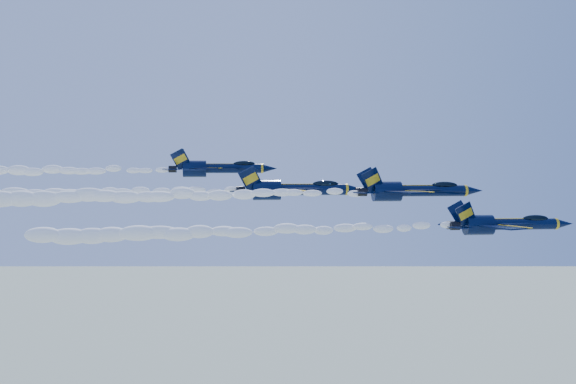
{
  "coord_description": "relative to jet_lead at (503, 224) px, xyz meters",
  "views": [
    {
      "loc": [
        -12.9,
        -79.93,
        155.87
      ],
      "look_at": [
        -3.81,
        2.22,
        152.57
      ],
      "focal_mm": 40.0,
      "sensor_mm": 36.0,
      "label": 1
    }
  ],
  "objects": [
    {
      "name": "smoke_trail_jet_third",
      "position": [
        -53.39,
        14.88,
        3.11
      ],
      "size": [
        46.26,
        2.22,
        2.0
      ],
      "primitive_type": "ellipsoid",
      "color": "white"
    },
    {
      "name": "jet_third",
      "position": [
        -22.81,
        14.88,
        3.58
      ],
      "size": [
        17.44,
        14.3,
        6.48
      ],
      "color": "black"
    },
    {
      "name": "jet_lead",
      "position": [
        0.0,
        0.0,
        0.0
      ],
      "size": [
        15.03,
        12.33,
        5.59
      ],
      "color": "black"
    },
    {
      "name": "smoke_trail_jet_lead",
      "position": [
        -29.55,
        0.0,
        -0.44
      ],
      "size": [
        46.26,
        1.92,
        1.72
      ],
      "primitive_type": "ellipsoid",
      "color": "white"
    },
    {
      "name": "smoke_trail_jet_second",
      "position": [
        -38.58,
        7.82,
        3.16
      ],
      "size": [
        46.26,
        2.09,
        1.88
      ],
      "primitive_type": "ellipsoid",
      "color": "white"
    },
    {
      "name": "smoke_trail_jet_fourth",
      "position": [
        -62.83,
        23.5,
        5.95
      ],
      "size": [
        46.26,
        2.01,
        1.81
      ],
      "primitive_type": "ellipsoid",
      "color": "white"
    },
    {
      "name": "jet_fourth",
      "position": [
        -32.97,
        23.5,
        6.4
      ],
      "size": [
        15.74,
        12.91,
        5.85
      ],
      "color": "black"
    },
    {
      "name": "jet_second",
      "position": [
        -8.45,
        7.82,
        3.61
      ],
      "size": [
        16.37,
        13.43,
        6.08
      ],
      "color": "black"
    }
  ]
}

